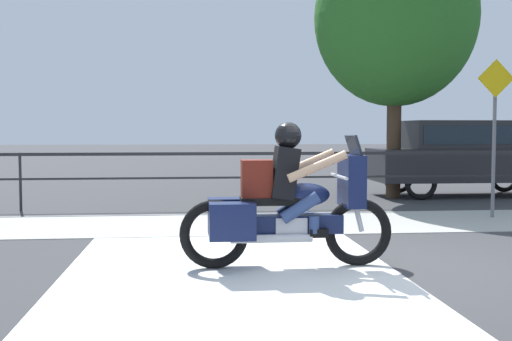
% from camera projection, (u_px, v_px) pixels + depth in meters
% --- Properties ---
extents(ground_plane, '(120.00, 120.00, 0.00)m').
position_uv_depth(ground_plane, '(375.00, 268.00, 6.93)').
color(ground_plane, '#38383A').
extents(sidewalk_band, '(44.00, 2.40, 0.01)m').
position_uv_depth(sidewalk_band, '(315.00, 222.00, 10.30)').
color(sidewalk_band, '#A8A59E').
rests_on(sidewalk_band, ground).
extents(crosswalk_band, '(3.48, 6.00, 0.01)m').
position_uv_depth(crosswalk_band, '(232.00, 275.00, 6.57)').
color(crosswalk_band, silver).
rests_on(crosswalk_band, ground).
extents(fence_railing, '(36.00, 0.05, 1.07)m').
position_uv_depth(fence_railing, '(295.00, 164.00, 12.23)').
color(fence_railing, '#232326').
rests_on(fence_railing, ground).
extents(motorcycle, '(2.32, 0.76, 1.57)m').
position_uv_depth(motorcycle, '(285.00, 204.00, 6.92)').
color(motorcycle, black).
rests_on(motorcycle, ground).
extents(parked_car, '(4.22, 1.63, 1.70)m').
position_uv_depth(parked_car, '(462.00, 153.00, 14.44)').
color(parked_car, '#232326').
rests_on(parked_car, ground).
extents(street_sign, '(0.63, 0.06, 2.67)m').
position_uv_depth(street_sign, '(495.00, 121.00, 10.76)').
color(street_sign, slate).
rests_on(street_sign, ground).
extents(tree_behind_sign, '(3.52, 3.52, 5.88)m').
position_uv_depth(tree_behind_sign, '(395.00, 18.00, 13.90)').
color(tree_behind_sign, '#473323').
rests_on(tree_behind_sign, ground).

